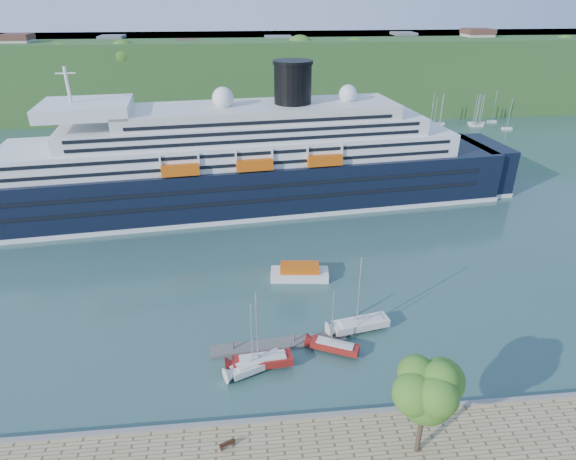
# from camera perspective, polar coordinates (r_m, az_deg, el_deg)

# --- Properties ---
(ground) EXTENTS (400.00, 400.00, 0.00)m
(ground) POSITION_cam_1_polar(r_m,az_deg,el_deg) (50.70, 1.02, -22.02)
(ground) COLOR #2B4C49
(ground) RESTS_ON ground
(far_hillside) EXTENTS (400.00, 50.00, 24.00)m
(far_hillside) POSITION_cam_1_polar(r_m,az_deg,el_deg) (180.27, -4.59, 18.11)
(far_hillside) COLOR #285120
(far_hillside) RESTS_ON ground
(quay_coping) EXTENTS (220.00, 0.50, 0.30)m
(quay_coping) POSITION_cam_1_polar(r_m,az_deg,el_deg) (49.71, 1.06, -21.32)
(quay_coping) COLOR slate
(quay_coping) RESTS_ON promenade
(cruise_ship) EXTENTS (121.81, 30.07, 27.09)m
(cruise_ship) POSITION_cam_1_polar(r_m,az_deg,el_deg) (91.02, -7.44, 10.69)
(cruise_ship) COLOR black
(cruise_ship) RESTS_ON ground
(park_bench) EXTENTS (1.59, 1.13, 0.94)m
(park_bench) POSITION_cam_1_polar(r_m,az_deg,el_deg) (47.68, -7.25, -23.76)
(park_bench) COLOR #422012
(park_bench) RESTS_ON promenade
(promenade_tree) EXTENTS (6.58, 6.58, 10.89)m
(promenade_tree) POSITION_cam_1_polar(r_m,az_deg,el_deg) (44.92, 15.85, -19.39)
(promenade_tree) COLOR #276119
(promenade_tree) RESTS_ON promenade
(floating_pontoon) EXTENTS (16.47, 3.38, 0.36)m
(floating_pontoon) POSITION_cam_1_polar(r_m,az_deg,el_deg) (59.02, -1.10, -13.34)
(floating_pontoon) COLOR #656159
(floating_pontoon) RESTS_ON ground
(sailboat_white_near) EXTENTS (6.90, 4.41, 8.67)m
(sailboat_white_near) POSITION_cam_1_polar(r_m,az_deg,el_deg) (53.18, -3.83, -12.83)
(sailboat_white_near) COLOR silver
(sailboat_white_near) RESTS_ON ground
(sailboat_red) EXTENTS (6.37, 4.19, 8.04)m
(sailboat_red) POSITION_cam_1_polar(r_m,az_deg,el_deg) (55.94, 5.73, -11.04)
(sailboat_red) COLOR maroon
(sailboat_red) RESTS_ON ground
(sailboat_white_far) EXTENTS (8.10, 3.63, 10.11)m
(sailboat_white_far) POSITION_cam_1_polar(r_m,az_deg,el_deg) (58.96, 8.86, -7.82)
(sailboat_white_far) COLOR silver
(sailboat_white_far) RESTS_ON ground
(tender_launch) EXTENTS (8.79, 3.86, 2.35)m
(tender_launch) POSITION_cam_1_polar(r_m,az_deg,el_deg) (70.57, 1.38, -4.96)
(tender_launch) COLOR #D3530C
(tender_launch) RESTS_ON ground
(sailboat_extra) EXTENTS (7.58, 2.72, 9.59)m
(sailboat_extra) POSITION_cam_1_polar(r_m,az_deg,el_deg) (53.20, -3.12, -12.14)
(sailboat_extra) COLOR maroon
(sailboat_extra) RESTS_ON ground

